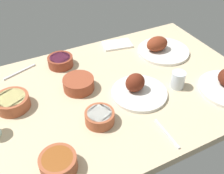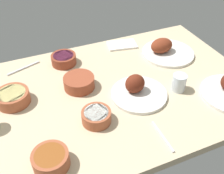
# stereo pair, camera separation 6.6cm
# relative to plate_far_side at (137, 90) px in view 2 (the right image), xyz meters

# --- Properties ---
(dining_table) EXTENTS (1.40, 0.90, 0.04)m
(dining_table) POSITION_rel_plate_far_side_xyz_m (0.10, -0.08, -0.05)
(dining_table) COLOR #C6B28E
(dining_table) RESTS_ON ground
(plate_far_side) EXTENTS (0.26, 0.26, 0.10)m
(plate_far_side) POSITION_rel_plate_far_side_xyz_m (0.00, 0.00, 0.00)
(plate_far_side) COLOR silver
(plate_far_side) RESTS_ON dining_table
(plate_near_viewer) EXTENTS (0.29, 0.29, 0.10)m
(plate_near_viewer) POSITION_rel_plate_far_side_xyz_m (-0.31, -0.25, -0.00)
(plate_near_viewer) COLOR silver
(plate_near_viewer) RESTS_ON dining_table
(bowl_soup) EXTENTS (0.13, 0.13, 0.06)m
(bowl_soup) POSITION_rel_plate_far_side_xyz_m (0.46, 0.22, 0.01)
(bowl_soup) COLOR #A35133
(bowl_soup) RESTS_ON dining_table
(bowl_cream) EXTENTS (0.12, 0.12, 0.05)m
(bowl_cream) POSITION_rel_plate_far_side_xyz_m (0.23, 0.08, 0.00)
(bowl_cream) COLOR #A35133
(bowl_cream) RESTS_ON dining_table
(bowl_potatoes) EXTENTS (0.15, 0.15, 0.06)m
(bowl_potatoes) POSITION_rel_plate_far_side_xyz_m (0.54, -0.17, 0.00)
(bowl_potatoes) COLOR #A35133
(bowl_potatoes) RESTS_ON dining_table
(bowl_sauce) EXTENTS (0.15, 0.15, 0.06)m
(bowl_sauce) POSITION_rel_plate_far_side_xyz_m (0.23, -0.16, 0.00)
(bowl_sauce) COLOR brown
(bowl_sauce) RESTS_ON dining_table
(bowl_onions) EXTENTS (0.13, 0.13, 0.05)m
(bowl_onions) POSITION_rel_plate_far_side_xyz_m (0.25, -0.39, 0.00)
(bowl_onions) COLOR brown
(bowl_onions) RESTS_ON dining_table
(water_tumbler) EXTENTS (0.07, 0.07, 0.08)m
(water_tumbler) POSITION_rel_plate_far_side_xyz_m (-0.20, 0.04, 0.02)
(water_tumbler) COLOR silver
(water_tumbler) RESTS_ON dining_table
(folded_napkin) EXTENTS (0.19, 0.13, 0.01)m
(folded_napkin) POSITION_rel_plate_far_side_xyz_m (-0.12, -0.43, -0.02)
(folded_napkin) COLOR white
(folded_napkin) RESTS_ON dining_table
(fork_loose) EXTENTS (0.01, 0.16, 0.01)m
(fork_loose) POSITION_rel_plate_far_side_xyz_m (0.02, 0.27, -0.02)
(fork_loose) COLOR silver
(fork_loose) RESTS_ON dining_table
(spoon_loose) EXTENTS (0.18, 0.07, 0.01)m
(spoon_loose) POSITION_rel_plate_far_side_xyz_m (0.46, -0.42, -0.02)
(spoon_loose) COLOR silver
(spoon_loose) RESTS_ON dining_table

